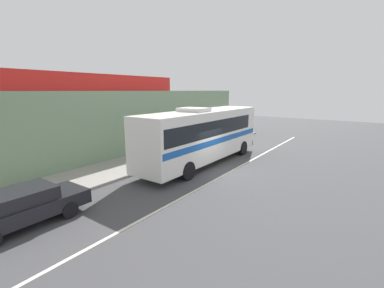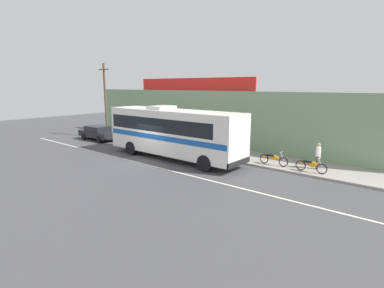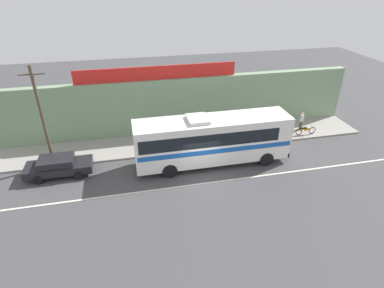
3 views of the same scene
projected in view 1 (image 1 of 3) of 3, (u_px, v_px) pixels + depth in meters
The scene contains 10 objects.
ground_plane at pixel (215, 171), 15.89m from camera, with size 70.00×70.00×0.00m, color #444447.
sidewalk_slab at pixel (153, 158), 18.83m from camera, with size 30.00×3.60×0.14m, color gray.
storefront_facade at pixel (131, 123), 19.58m from camera, with size 30.00×0.70×4.80m, color gray.
storefront_billboard at pixel (106, 82), 17.40m from camera, with size 12.98×0.12×1.10m, color red.
road_center_stripe at pixel (227, 173), 15.44m from camera, with size 30.00×0.14×0.01m, color silver.
intercity_bus at pixel (203, 133), 17.19m from camera, with size 11.11×2.62×3.78m.
parked_car at pixel (21, 206), 9.37m from camera, with size 4.44×1.84×1.37m.
motorcycle_blue at pixel (219, 137), 24.23m from camera, with size 1.96×0.56×0.94m.
motorcycle_orange at pixel (232, 134), 26.12m from camera, with size 1.86×0.56×0.94m.
pedestrian_far_left at pixel (224, 128), 26.63m from camera, with size 0.30×0.48×1.64m.
Camera 1 is at (-13.23, -7.68, 4.84)m, focal length 24.39 mm.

